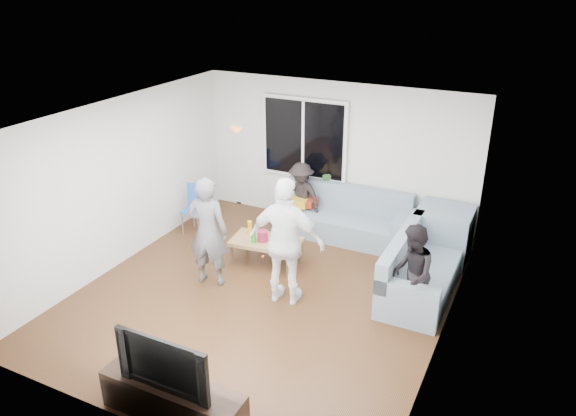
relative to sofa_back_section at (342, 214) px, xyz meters
The scene contains 30 objects.
floor 2.34m from the sofa_back_section, 98.28° to the right, with size 5.00×5.50×0.04m, color #56351C.
ceiling 3.17m from the sofa_back_section, 98.28° to the right, with size 5.00×5.50×0.04m, color white.
wall_back 1.06m from the sofa_back_section, 123.44° to the left, with size 5.00×0.04×2.60m, color silver.
wall_front 5.13m from the sofa_back_section, 93.75° to the right, with size 5.00×0.04×2.60m, color silver.
wall_left 3.75m from the sofa_back_section, 141.46° to the right, with size 0.04×5.50×2.60m, color silver.
wall_right 3.27m from the sofa_back_section, 46.03° to the right, with size 0.04×5.50×2.60m, color silver.
window_frame 1.52m from the sofa_back_section, 155.70° to the left, with size 1.62×0.06×1.47m, color white.
window_glass 1.51m from the sofa_back_section, 157.78° to the left, with size 1.50×0.02×1.35m, color black.
window_mullion 1.51m from the sofa_back_section, 158.31° to the left, with size 0.05×0.03×1.35m, color white.
radiator 1.01m from the sofa_back_section, 157.78° to the left, with size 1.30×0.12×0.62m, color silver.
potted_plant 0.70m from the sofa_back_section, 143.24° to the left, with size 0.21×0.17×0.38m, color #2D5923.
vase 1.08m from the sofa_back_section, 160.43° to the left, with size 0.18×0.18×0.18m, color white.
sofa_back_section is the anchor object (origin of this frame).
sofa_right_section 2.06m from the sofa_back_section, 35.03° to the right, with size 0.85×2.00×0.85m, color gray, non-canonical shape.
sofa_corner 1.73m from the sofa_back_section, ahead, with size 0.85×0.85×0.85m, color gray.
cushion_yellow 0.85m from the sofa_back_section, behind, with size 0.38×0.32×0.14m, color gold.
cushion_red 0.72m from the sofa_back_section, behind, with size 0.36×0.30×0.13m, color maroon.
coffee_table 1.61m from the sofa_back_section, 117.69° to the right, with size 1.10×0.60×0.40m, color tan.
pitcher 1.65m from the sofa_back_section, 117.83° to the right, with size 0.17×0.17×0.17m, color maroon.
side_chair 2.58m from the sofa_back_section, 157.41° to the right, with size 0.40×0.40×0.86m, color #2A55B6, non-canonical shape.
floor_lamp 2.47m from the sofa_back_section, 166.65° to the left, with size 0.32×0.32×1.56m, color orange, non-canonical shape.
player_left 2.63m from the sofa_back_section, 117.89° to the right, with size 0.61×0.40×1.67m, color #55565A.
player_right 2.31m from the sofa_back_section, 89.28° to the right, with size 1.08×0.45×1.84m, color white.
spectator_right 2.58m from the sofa_back_section, 48.84° to the right, with size 0.66×0.52×1.36m, color black.
spectator_back 0.82m from the sofa_back_section, behind, with size 0.79×0.45×1.22m, color black.
tv_console 4.77m from the sofa_back_section, 90.47° to the right, with size 1.60×0.40×0.44m, color #322419.
television 4.78m from the sofa_back_section, 90.47° to the right, with size 1.08×0.14×0.62m, color black.
bottle_a 1.71m from the sofa_back_section, 129.31° to the right, with size 0.07×0.07×0.22m, color orange.
bottle_e 1.34m from the sofa_back_section, 105.06° to the right, with size 0.07×0.07×0.21m, color black.
bottle_b 1.80m from the sofa_back_section, 119.07° to the right, with size 0.08×0.08×0.21m, color #23901A.
Camera 1 is at (3.31, -5.97, 4.34)m, focal length 34.42 mm.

